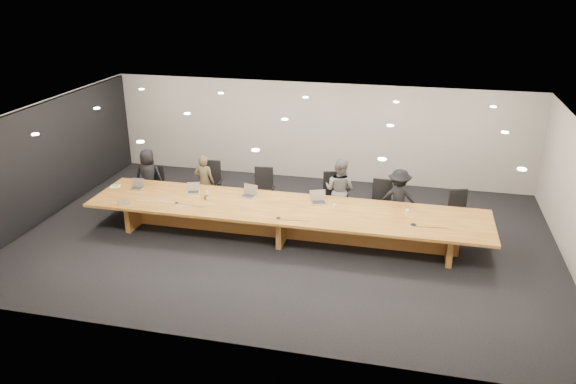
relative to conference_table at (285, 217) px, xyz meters
name	(u,v)px	position (x,y,z in m)	size (l,w,h in m)	color
ground	(285,237)	(0.00, 0.00, -0.52)	(12.00, 12.00, 0.00)	black
back_wall	(318,132)	(0.00, 4.00, 0.88)	(12.00, 0.02, 2.80)	beige
left_wall_panel	(47,161)	(-5.94, 0.00, 0.85)	(0.08, 7.84, 2.74)	black
conference_table	(285,217)	(0.00, 0.00, 0.00)	(9.00, 1.80, 0.75)	brown
chair_far_left	(154,185)	(-3.78, 1.22, -0.02)	(0.50, 0.50, 0.99)	black
chair_left	(209,185)	(-2.30, 1.30, 0.08)	(0.61, 0.61, 1.20)	black
chair_mid_left	(263,190)	(-0.90, 1.34, 0.04)	(0.57, 0.57, 1.12)	black
chair_mid_right	(334,197)	(0.93, 1.19, 0.08)	(0.61, 0.61, 1.20)	black
chair_right	(381,203)	(2.05, 1.20, 0.03)	(0.56, 0.56, 1.10)	black
chair_far_right	(460,212)	(3.86, 1.17, -0.01)	(0.52, 0.52, 1.02)	black
person_a	(148,176)	(-3.93, 1.23, 0.20)	(0.71, 0.46, 1.44)	black
person_b	(204,182)	(-2.37, 1.16, 0.20)	(0.52, 0.34, 1.43)	#3F3822
person_c	(339,190)	(1.05, 1.22, 0.26)	(0.76, 0.59, 1.57)	#57575A
person_d	(398,199)	(2.45, 1.14, 0.21)	(0.94, 0.54, 1.45)	black
laptop_a	(136,184)	(-3.77, 0.27, 0.35)	(0.30, 0.22, 0.24)	tan
laptop_b	(193,188)	(-2.33, 0.35, 0.35)	(0.30, 0.22, 0.23)	#B5A98A
laptop_c	(248,191)	(-0.99, 0.41, 0.37)	(0.35, 0.25, 0.28)	#B6A78B
laptop_d	(319,197)	(0.69, 0.41, 0.37)	(0.36, 0.26, 0.28)	tan
water_bottle	(207,195)	(-1.86, 0.03, 0.33)	(0.07, 0.07, 0.21)	silver
amber_mug	(206,198)	(-1.89, 0.02, 0.28)	(0.07, 0.07, 0.09)	brown
paper_cup_near	(334,206)	(1.08, 0.23, 0.27)	(0.07, 0.07, 0.08)	silver
paper_cup_far	(407,211)	(2.68, 0.32, 0.27)	(0.07, 0.07, 0.08)	white
notepad	(115,186)	(-4.35, 0.29, 0.24)	(0.23, 0.18, 0.01)	white
lime_gadget	(115,185)	(-4.37, 0.30, 0.25)	(0.15, 0.08, 0.02)	#5DC534
av_box	(125,203)	(-3.61, -0.62, 0.25)	(0.23, 0.17, 0.03)	#B5B5BA
mic_left	(177,203)	(-2.46, -0.33, 0.24)	(0.10, 0.10, 0.03)	black
mic_center	(278,217)	(0.00, -0.60, 0.24)	(0.10, 0.10, 0.03)	black
mic_right	(413,224)	(2.83, -0.29, 0.25)	(0.13, 0.13, 0.03)	black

